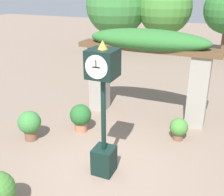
# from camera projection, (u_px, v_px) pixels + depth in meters

# --- Properties ---
(ground_plane) EXTENTS (60.00, 60.00, 0.00)m
(ground_plane) POSITION_uv_depth(u_px,v_px,m) (104.00, 170.00, 7.11)
(ground_plane) COLOR #7F6B5B
(pedestal_clock) EXTENTS (0.61, 0.66, 3.30)m
(pedestal_clock) POSITION_uv_depth(u_px,v_px,m) (103.00, 107.00, 6.37)
(pedestal_clock) COLOR black
(pedestal_clock) RESTS_ON ground
(pergola) EXTENTS (4.68, 1.19, 3.05)m
(pergola) POSITION_uv_depth(u_px,v_px,m) (147.00, 55.00, 9.18)
(pergola) COLOR gray
(pergola) RESTS_ON ground
(potted_plant_near_left) EXTENTS (0.68, 0.68, 0.90)m
(potted_plant_near_left) POSITION_uv_depth(u_px,v_px,m) (81.00, 116.00, 8.80)
(potted_plant_near_left) COLOR #B26B4C
(potted_plant_near_left) RESTS_ON ground
(potted_plant_far_left) EXTENTS (0.54, 0.54, 0.69)m
(potted_plant_far_left) POSITION_uv_depth(u_px,v_px,m) (179.00, 128.00, 8.36)
(potted_plant_far_left) COLOR brown
(potted_plant_far_left) RESTS_ON ground
(potted_plant_far_right) EXTENTS (0.68, 0.68, 0.92)m
(potted_plant_far_right) POSITION_uv_depth(u_px,v_px,m) (30.00, 124.00, 8.31)
(potted_plant_far_right) COLOR brown
(potted_plant_far_right) RESTS_ON ground
(tree_line) EXTENTS (14.19, 4.60, 5.09)m
(tree_line) POSITION_uv_depth(u_px,v_px,m) (186.00, 9.00, 17.70)
(tree_line) COLOR brown
(tree_line) RESTS_ON ground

